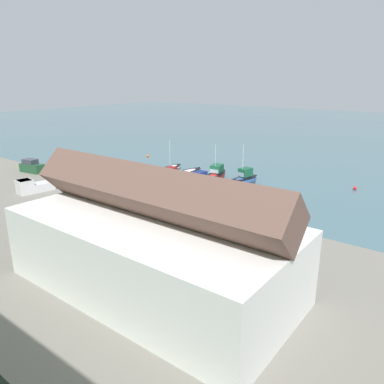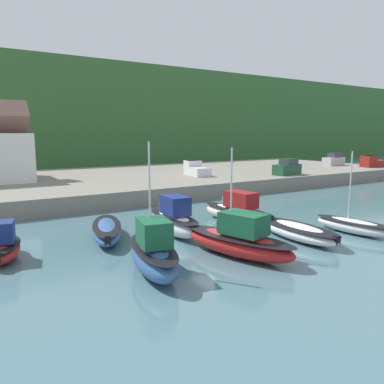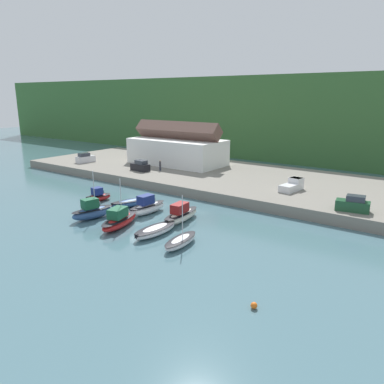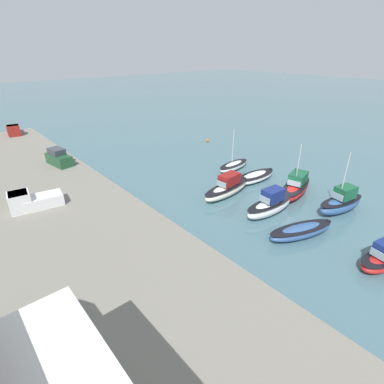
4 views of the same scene
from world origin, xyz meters
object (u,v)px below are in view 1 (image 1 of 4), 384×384
Objects in this scene: pickup_truck_0 at (32,186)px; mooring_buoy_1 at (148,156)px; moored_boat_2 at (198,183)px; moored_boat_4 at (244,179)px; moored_boat_1 at (218,193)px; parked_car_2 at (32,167)px; moored_boat_0 at (261,198)px; person_on_quay at (197,232)px; moored_boat_7 at (171,168)px; mooring_buoy_0 at (355,188)px; moored_boat_3 at (169,178)px; moored_boat_5 at (216,175)px; moored_boat_6 at (188,173)px; parked_car_0 at (239,235)px.

pickup_truck_0 is 33.95m from mooring_buoy_1.
moored_boat_4 reaches higher than moored_boat_2.
parked_car_2 is at bearing 40.09° from moored_boat_1.
moored_boat_1 is 1.60× the size of parked_car_2.
moored_boat_0 is 2.12× the size of person_on_quay.
moored_boat_7 is at bearing -8.64° from moored_boat_1.
moored_boat_1 is 12.79× the size of mooring_buoy_0.
moored_boat_7 is at bearing -27.37° from moored_boat_2.
moored_boat_0 is at bearing -153.13° from moored_boat_1.
moored_boat_0 is 0.64× the size of moored_boat_1.
person_on_quay is at bearing 109.96° from moored_boat_0.
moored_boat_7 is at bearing 9.67° from moored_boat_4.
pickup_truck_0 is 27.76m from person_on_quay.
moored_boat_3 is 27.14m from person_on_quay.
moored_boat_5 is at bearing -36.52° from moored_boat_1.
moored_boat_4 is (-10.56, -6.27, 0.13)m from moored_boat_3.
moored_boat_6 is 26.04m from pickup_truck_0.
moored_boat_7 is at bearing 151.85° from mooring_buoy_1.
moored_boat_6 is (0.52, -5.82, -0.38)m from moored_boat_3.
mooring_buoy_1 is (-1.07, -26.32, -2.29)m from parked_car_2.
person_on_quay is (-38.42, 5.81, 0.18)m from parked_car_2.
moored_boat_4 is 25.81m from parked_car_0.
mooring_buoy_1 is at bearing -120.52° from parked_car_0.
moored_boat_2 reaches higher than moored_boat_3.
parked_car_0 reaches higher than mooring_buoy_1.
person_on_quay is (-27.75, -0.36, 0.28)m from pickup_truck_0.
parked_car_0 is (-12.36, 22.61, 1.49)m from moored_boat_4.
moored_boat_7 reaches higher than moored_boat_2.
moored_boat_1 is 0.90× the size of moored_boat_5.
pickup_truck_0 reaches higher than mooring_buoy_0.
moored_boat_5 is 1.31× the size of moored_boat_7.
moored_boat_0 is 0.76× the size of moored_boat_7.
moored_boat_4 is at bearing 172.82° from moored_boat_7.
parked_car_2 reaches higher than moored_boat_6.
moored_boat_7 is (15.56, -7.89, -0.06)m from moored_boat_1.
moored_boat_4 reaches higher than moored_boat_1.
moored_boat_4 is at bearing -34.05° from moored_boat_0.
parked_car_0 is at bearing 139.49° from moored_boat_3.
moored_boat_0 is at bearing 135.83° from moored_boat_5.
parked_car_2 is 2.07× the size of person_on_quay.
moored_boat_1 reaches higher than moored_boat_6.
moored_boat_3 is 22.27m from mooring_buoy_1.
parked_car_2 is at bearing -89.04° from parked_car_0.
mooring_buoy_1 is (28.27, -7.20, -0.80)m from moored_boat_4.
pickup_truck_0 reaches higher than moored_boat_2.
moored_boat_4 is at bearing -123.76° from moored_boat_2.
mooring_buoy_0 is (-19.44, -14.57, -0.76)m from moored_boat_2.
pickup_truck_0 is at bearing 64.96° from moored_boat_4.
moored_boat_2 is 11.98× the size of mooring_buoy_1.
person_on_quay is at bearing 129.31° from moored_boat_2.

